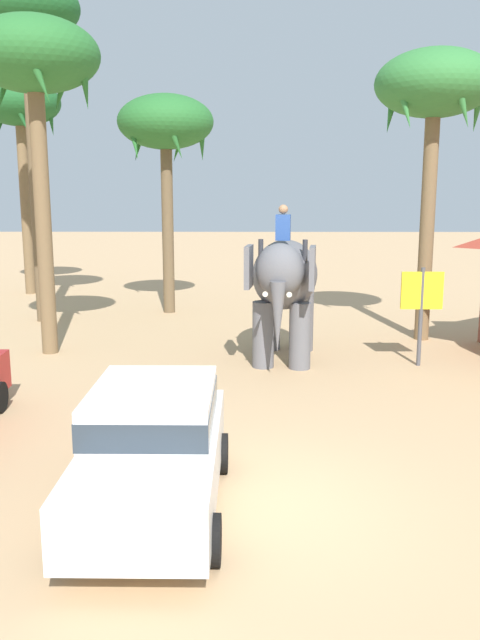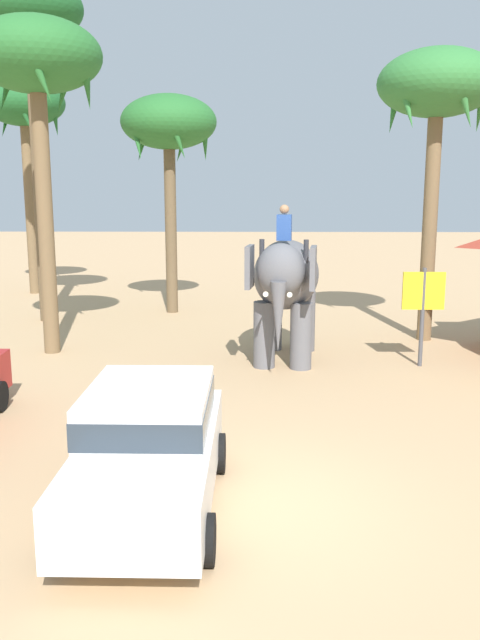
% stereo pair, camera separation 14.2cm
% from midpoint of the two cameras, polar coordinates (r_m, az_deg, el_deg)
% --- Properties ---
extents(ground_plane, '(120.00, 120.00, 0.00)m').
position_cam_midpoint_polar(ground_plane, '(9.39, 0.33, -15.60)').
color(ground_plane, tan).
extents(car_sedan_foreground, '(1.89, 4.11, 1.70)m').
position_cam_midpoint_polar(car_sedan_foreground, '(8.98, -7.88, -10.49)').
color(car_sedan_foreground, white).
rests_on(car_sedan_foreground, ground).
extents(elephant_with_mahout, '(2.02, 3.97, 3.88)m').
position_cam_midpoint_polar(elephant_with_mahout, '(16.41, 3.56, 3.27)').
color(elephant_with_mahout, slate).
rests_on(elephant_with_mahout, ground).
extents(palm_tree_behind_elephant, '(3.20, 3.20, 7.92)m').
position_cam_midpoint_polar(palm_tree_behind_elephant, '(19.55, 16.08, 18.25)').
color(palm_tree_behind_elephant, brown).
rests_on(palm_tree_behind_elephant, ground).
extents(palm_tree_near_hut, '(3.20, 3.20, 10.51)m').
position_cam_midpoint_polar(palm_tree_near_hut, '(22.93, -17.94, 23.06)').
color(palm_tree_near_hut, brown).
rests_on(palm_tree_near_hut, ground).
extents(palm_tree_left_of_road, '(3.20, 3.20, 8.48)m').
position_cam_midpoint_polar(palm_tree_left_of_road, '(28.82, -18.47, 16.73)').
color(palm_tree_left_of_road, brown).
rests_on(palm_tree_left_of_road, ground).
extents(palm_tree_far_back, '(3.20, 3.20, 8.33)m').
position_cam_midpoint_polar(palm_tree_far_back, '(18.04, -17.41, 20.07)').
color(palm_tree_far_back, brown).
rests_on(palm_tree_far_back, ground).
extents(palm_tree_leaning_seaward, '(3.20, 3.20, 7.34)m').
position_cam_midpoint_polar(palm_tree_leaning_seaward, '(23.20, -6.56, 16.04)').
color(palm_tree_leaning_seaward, brown).
rests_on(palm_tree_leaning_seaward, ground).
extents(signboard_yellow, '(1.00, 0.10, 2.40)m').
position_cam_midpoint_polar(signboard_yellow, '(16.52, 15.05, 1.90)').
color(signboard_yellow, '#4C4C51').
rests_on(signboard_yellow, ground).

